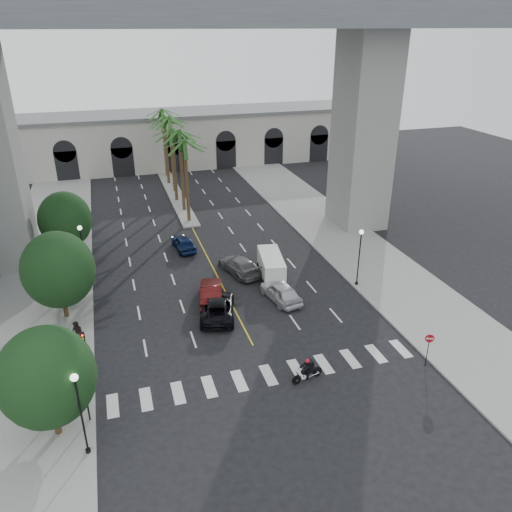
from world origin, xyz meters
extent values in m
plane|color=black|center=(0.00, 0.00, 0.00)|extent=(140.00, 140.00, 0.00)
cube|color=gray|center=(-15.00, 15.00, 0.07)|extent=(8.00, 100.00, 0.15)
cube|color=gray|center=(15.00, 15.00, 0.07)|extent=(8.00, 100.00, 0.15)
cube|color=gray|center=(0.00, 38.00, 0.10)|extent=(2.00, 24.00, 0.20)
cube|color=beige|center=(0.00, 55.00, 4.00)|extent=(70.00, 10.00, 8.00)
cube|color=slate|center=(0.00, 55.00, 8.25)|extent=(71.00, 10.50, 0.50)
cube|color=gray|center=(18.50, 22.00, 10.40)|extent=(5.00, 6.00, 20.80)
cube|color=slate|center=(5.00, 22.00, 22.00)|extent=(75.00, 13.00, 2.50)
cylinder|color=#47331E|center=(0.00, 28.00, 4.75)|extent=(0.40, 0.40, 9.50)
cylinder|color=#47331E|center=(0.10, 32.00, 4.90)|extent=(0.40, 0.40, 9.80)
cylinder|color=#47331E|center=(-0.20, 36.00, 4.65)|extent=(0.40, 0.40, 9.30)
cylinder|color=#47331E|center=(0.15, 40.00, 5.05)|extent=(0.40, 0.40, 10.10)
cylinder|color=#47331E|center=(-0.10, 44.00, 4.80)|extent=(0.40, 0.40, 9.60)
cylinder|color=#47331E|center=(0.20, 48.00, 4.95)|extent=(0.40, 0.40, 9.90)
cylinder|color=#382616|center=(-13.00, -3.00, 1.17)|extent=(0.36, 0.36, 2.34)
ellipsoid|color=black|center=(-13.00, -3.00, 4.03)|extent=(5.20, 5.20, 5.72)
cylinder|color=#382616|center=(-13.00, 10.00, 1.22)|extent=(0.36, 0.36, 2.45)
ellipsoid|color=black|center=(-13.00, 10.00, 4.22)|extent=(5.44, 5.44, 5.98)
cylinder|color=#382616|center=(-13.00, 22.00, 1.13)|extent=(0.36, 0.36, 2.27)
ellipsoid|color=black|center=(-13.00, 22.00, 3.91)|extent=(5.04, 5.04, 5.54)
cylinder|color=black|center=(-11.40, -5.00, 0.18)|extent=(0.28, 0.28, 0.36)
cylinder|color=black|center=(-11.40, -5.00, 2.60)|extent=(0.11, 0.11, 5.00)
sphere|color=white|center=(-11.40, -5.00, 5.15)|extent=(0.40, 0.40, 0.40)
cylinder|color=black|center=(-11.40, 16.00, 0.18)|extent=(0.28, 0.28, 0.36)
cylinder|color=black|center=(-11.40, 16.00, 2.60)|extent=(0.11, 0.11, 5.00)
sphere|color=white|center=(-11.40, 16.00, 5.15)|extent=(0.40, 0.40, 0.40)
cylinder|color=black|center=(11.40, 8.00, 0.18)|extent=(0.28, 0.28, 0.36)
cylinder|color=black|center=(11.40, 8.00, 2.60)|extent=(0.11, 0.11, 5.00)
sphere|color=white|center=(11.40, 8.00, 5.15)|extent=(0.40, 0.40, 0.40)
cylinder|color=black|center=(-11.30, -2.50, 1.75)|extent=(0.10, 0.10, 3.50)
cube|color=black|center=(-11.30, -2.50, 3.25)|extent=(0.25, 0.18, 0.80)
cylinder|color=black|center=(-11.30, 1.50, 1.75)|extent=(0.10, 0.10, 3.50)
cube|color=black|center=(-11.30, 1.50, 3.25)|extent=(0.25, 0.18, 0.80)
cylinder|color=black|center=(1.44, -2.91, 0.34)|extent=(0.69, 0.27, 0.68)
cylinder|color=black|center=(3.04, -2.52, 0.34)|extent=(0.69, 0.27, 0.68)
cube|color=silver|center=(2.30, -2.70, 0.43)|extent=(0.52, 0.42, 0.30)
cube|color=black|center=(2.13, -2.74, 0.75)|extent=(0.67, 0.39, 0.23)
cube|color=black|center=(2.63, -2.62, 0.71)|extent=(0.56, 0.39, 0.14)
cylinder|color=black|center=(1.69, -2.85, 1.00)|extent=(0.18, 0.62, 0.03)
cube|color=black|center=(2.37, -2.68, 1.14)|extent=(0.39, 0.49, 0.59)
cube|color=black|center=(2.55, -2.64, 1.20)|extent=(0.24, 0.37, 0.43)
sphere|color=red|center=(2.22, -2.72, 1.53)|extent=(0.30, 0.30, 0.30)
imported|color=silver|center=(4.10, 7.59, 0.80)|extent=(2.74, 4.96, 1.60)
imported|color=#460E0E|center=(-1.50, 9.17, 0.83)|extent=(2.81, 5.28, 1.65)
imported|color=black|center=(-1.50, 6.76, 0.78)|extent=(3.90, 6.07, 1.56)
imported|color=slate|center=(2.11, 13.52, 0.78)|extent=(3.48, 5.74, 1.55)
imported|color=#10214D|center=(-1.93, 20.29, 0.74)|extent=(2.22, 4.53, 1.49)
cube|color=white|center=(4.69, 11.82, 1.23)|extent=(2.70, 5.34, 1.89)
cube|color=black|center=(4.29, 9.45, 1.46)|extent=(1.76, 0.52, 0.80)
cylinder|color=black|center=(3.50, 10.20, 0.33)|extent=(0.37, 0.69, 0.66)
cylinder|color=black|center=(5.27, 9.90, 0.33)|extent=(0.37, 0.69, 0.66)
cylinder|color=black|center=(4.10, 13.73, 0.33)|extent=(0.37, 0.69, 0.66)
cylinder|color=black|center=(5.87, 13.44, 0.33)|extent=(0.37, 0.69, 0.66)
imported|color=black|center=(-14.85, 5.48, 1.00)|extent=(0.71, 0.57, 1.71)
imported|color=black|center=(-12.00, 5.60, 1.09)|extent=(1.16, 1.12, 1.89)
cylinder|color=black|center=(10.50, -3.71, 1.24)|extent=(0.06, 0.06, 2.48)
cylinder|color=red|center=(10.50, -3.71, 2.22)|extent=(0.58, 0.29, 0.62)
cube|color=silver|center=(10.50, -3.71, 2.22)|extent=(0.44, 0.22, 0.10)
camera|label=1|loc=(-8.60, -26.68, 21.09)|focal=35.00mm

